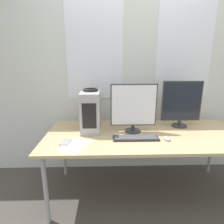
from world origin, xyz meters
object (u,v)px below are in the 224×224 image
object	(u,v)px
headphones	(90,90)
pc_tower	(91,110)
monitor_right_near	(182,103)
cell_phone	(66,142)
monitor_main	(133,107)
keyboard	(136,138)
mouse	(167,138)

from	to	relation	value
headphones	pc_tower	bearing A→B (deg)	-90.00
monitor_right_near	cell_phone	world-z (taller)	monitor_right_near
monitor_main	keyboard	bearing A→B (deg)	-89.58
headphones	monitor_right_near	xyz separation A→B (m)	(1.02, 0.04, -0.16)
pc_tower	keyboard	xyz separation A→B (m)	(0.45, -0.31, -0.20)
headphones	keyboard	xyz separation A→B (m)	(0.45, -0.31, -0.43)
pc_tower	monitor_right_near	world-z (taller)	monitor_right_near
pc_tower	monitor_main	world-z (taller)	monitor_main
keyboard	mouse	distance (m)	0.30
pc_tower	mouse	distance (m)	0.85
cell_phone	monitor_main	bearing A→B (deg)	33.10
monitor_main	keyboard	xyz separation A→B (m)	(0.00, -0.20, -0.26)
pc_tower	headphones	size ratio (longest dim) A/B	2.82
cell_phone	mouse	bearing A→B (deg)	13.93
pc_tower	headphones	world-z (taller)	headphones
monitor_main	keyboard	world-z (taller)	monitor_main
monitor_main	headphones	bearing A→B (deg)	166.32
monitor_right_near	keyboard	size ratio (longest dim) A/B	1.18
headphones	monitor_right_near	bearing A→B (deg)	2.50
monitor_right_near	mouse	distance (m)	0.53
monitor_main	mouse	distance (m)	0.46
headphones	monitor_main	size ratio (longest dim) A/B	0.32
pc_tower	monitor_right_near	bearing A→B (deg)	2.55
pc_tower	keyboard	bearing A→B (deg)	-34.33
headphones	monitor_main	distance (m)	0.49
headphones	keyboard	bearing A→B (deg)	-34.41
monitor_right_near	monitor_main	bearing A→B (deg)	-164.78
pc_tower	mouse	xyz separation A→B (m)	(0.75, -0.33, -0.20)
pc_tower	monitor_right_near	distance (m)	1.02
monitor_right_near	mouse	bearing A→B (deg)	-125.30
keyboard	mouse	world-z (taller)	mouse
keyboard	pc_tower	bearing A→B (deg)	145.67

